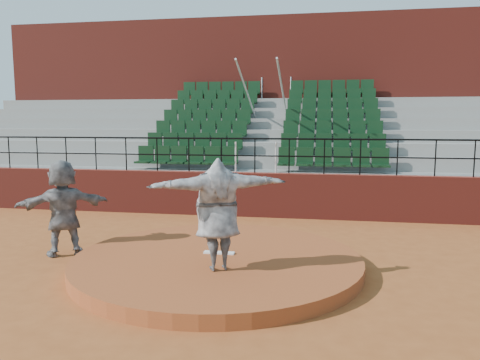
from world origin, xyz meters
The scene contains 9 objects.
ground centered at (0.00, 0.00, 0.00)m, with size 90.00×90.00×0.00m, color #964C21.
pitchers_mound centered at (0.00, 0.00, 0.12)m, with size 5.50×5.50×0.25m, color #964721.
pitching_rubber centered at (0.00, 0.15, 0.27)m, with size 0.60×0.15×0.03m, color white.
boundary_wall centered at (0.00, 5.00, 0.65)m, with size 24.00×0.30×1.30m, color maroon.
wall_railing centered at (0.00, 5.00, 2.03)m, with size 24.04×0.05×1.03m.
seating_deck centered at (0.00, 8.65, 1.44)m, with size 24.00×5.97×4.63m.
press_box_facade centered at (0.00, 12.60, 3.55)m, with size 24.00×3.00×7.10m, color maroon.
pitcher centered at (0.19, -0.79, 1.22)m, with size 2.40×0.65×1.95m, color black.
fielder centered at (-3.39, 0.35, 1.01)m, with size 1.88×0.60×2.02m, color black.
Camera 1 is at (1.95, -8.51, 2.83)m, focal length 35.00 mm.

